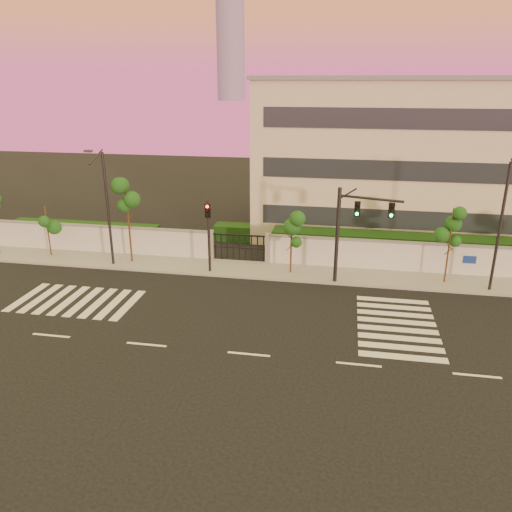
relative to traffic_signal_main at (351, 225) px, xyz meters
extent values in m
plane|color=black|center=(-4.41, -9.30, -3.82)|extent=(120.00, 120.00, 0.00)
cube|color=gray|center=(-4.41, 1.20, -3.75)|extent=(60.00, 3.00, 0.15)
cube|color=silver|center=(-21.91, 2.70, -2.82)|extent=(25.00, 0.30, 2.00)
cube|color=slate|center=(-21.91, 2.70, -1.76)|extent=(25.00, 0.36, 0.12)
cube|color=silver|center=(10.09, 2.70, -2.82)|extent=(31.00, 0.30, 2.00)
cube|color=slate|center=(-9.41, 2.70, -2.72)|extent=(0.35, 0.35, 2.20)
cube|color=slate|center=(-5.41, 2.70, -2.72)|extent=(0.35, 0.35, 2.20)
cube|color=black|center=(4.59, 5.20, -2.92)|extent=(20.00, 2.00, 1.80)
cube|color=black|center=(-20.41, 5.20, -3.12)|extent=(12.00, 1.80, 1.40)
cube|color=black|center=(-7.41, 7.70, -3.22)|extent=(6.00, 1.50, 1.20)
cube|color=beige|center=(4.59, 12.70, 2.18)|extent=(24.00, 12.00, 12.00)
cube|color=#262D38|center=(4.59, 6.68, -1.32)|extent=(22.00, 0.08, 1.40)
cube|color=#262D38|center=(4.59, 6.68, 2.18)|extent=(22.00, 0.08, 1.40)
cube|color=#262D38|center=(4.59, 6.68, 5.68)|extent=(22.00, 0.08, 1.40)
cube|color=slate|center=(4.59, 12.70, 8.28)|extent=(24.40, 12.40, 0.30)
cube|color=silver|center=(-18.41, -5.30, -3.81)|extent=(0.50, 4.00, 0.02)
cube|color=silver|center=(-17.51, -5.30, -3.81)|extent=(0.50, 4.00, 0.02)
cube|color=silver|center=(-16.61, -5.30, -3.81)|extent=(0.50, 4.00, 0.02)
cube|color=silver|center=(-15.71, -5.30, -3.81)|extent=(0.50, 4.00, 0.02)
cube|color=silver|center=(-14.81, -5.30, -3.81)|extent=(0.50, 4.00, 0.02)
cube|color=silver|center=(-13.91, -5.30, -3.81)|extent=(0.50, 4.00, 0.02)
cube|color=silver|center=(-13.01, -5.30, -3.81)|extent=(0.50, 4.00, 0.02)
cube|color=silver|center=(-12.11, -5.30, -3.81)|extent=(0.50, 4.00, 0.02)
cube|color=silver|center=(2.59, -8.30, -3.81)|extent=(4.00, 0.50, 0.02)
cube|color=silver|center=(2.59, -7.40, -3.81)|extent=(4.00, 0.50, 0.02)
cube|color=silver|center=(2.59, -6.50, -3.81)|extent=(4.00, 0.50, 0.02)
cube|color=silver|center=(2.59, -5.60, -3.81)|extent=(4.00, 0.50, 0.02)
cube|color=silver|center=(2.59, -4.70, -3.81)|extent=(4.00, 0.50, 0.02)
cube|color=silver|center=(2.59, -3.80, -3.81)|extent=(4.00, 0.50, 0.02)
cube|color=silver|center=(2.59, -2.90, -3.81)|extent=(4.00, 0.50, 0.02)
cube|color=silver|center=(2.59, -2.00, -3.81)|extent=(4.00, 0.50, 0.02)
cube|color=silver|center=(-14.41, -9.30, -3.81)|extent=(2.00, 0.15, 0.01)
cube|color=silver|center=(-9.41, -9.30, -3.81)|extent=(2.00, 0.15, 0.01)
cube|color=silver|center=(-4.41, -9.30, -3.81)|extent=(2.00, 0.15, 0.01)
cube|color=silver|center=(0.59, -9.30, -3.81)|extent=(2.00, 0.15, 0.01)
cube|color=silver|center=(5.59, -9.30, -3.81)|extent=(2.00, 0.15, 0.01)
cylinder|color=#382314|center=(-20.86, 1.33, -1.96)|extent=(0.11, 0.11, 3.72)
sphere|color=#144814|center=(-20.86, 1.33, -0.84)|extent=(0.97, 0.97, 0.97)
sphere|color=#144814|center=(-20.55, 1.50, -1.40)|extent=(0.74, 0.74, 0.74)
sphere|color=#144814|center=(-21.13, 1.19, -1.22)|extent=(0.71, 0.71, 0.71)
cylinder|color=#382314|center=(-14.65, 1.15, -0.94)|extent=(0.13, 0.13, 5.76)
sphere|color=#144814|center=(-14.65, 1.15, 0.78)|extent=(1.17, 1.17, 1.17)
sphere|color=#144814|center=(-14.28, 1.36, -0.08)|extent=(0.89, 0.89, 0.89)
sphere|color=#144814|center=(-14.97, 0.99, 0.21)|extent=(0.85, 0.85, 0.85)
cylinder|color=#382314|center=(-3.64, 1.02, -1.76)|extent=(0.12, 0.12, 4.12)
sphere|color=#144814|center=(-3.64, 1.02, -0.52)|extent=(1.11, 1.11, 1.11)
sphere|color=#144814|center=(-3.29, 1.22, -1.14)|extent=(0.85, 0.85, 0.85)
sphere|color=#144814|center=(-3.95, 0.87, -0.94)|extent=(0.81, 0.81, 0.81)
cylinder|color=#382314|center=(5.93, 1.10, -1.41)|extent=(0.11, 0.11, 4.83)
sphere|color=#144814|center=(5.93, 1.10, 0.04)|extent=(0.99, 0.99, 0.99)
sphere|color=#144814|center=(6.25, 1.28, -0.68)|extent=(0.76, 0.76, 0.76)
sphere|color=#144814|center=(5.66, 0.96, -0.44)|extent=(0.72, 0.72, 0.72)
cylinder|color=black|center=(-0.76, 0.01, -0.80)|extent=(0.23, 0.23, 6.05)
cylinder|color=black|center=(1.09, 0.01, 1.64)|extent=(3.60, 1.17, 0.16)
cube|color=black|center=(0.31, -0.04, 1.01)|extent=(0.34, 0.18, 0.88)
sphere|color=#0CF259|center=(0.31, -0.15, 0.73)|extent=(0.20, 0.20, 0.20)
cube|color=black|center=(2.26, -0.04, 1.01)|extent=(0.34, 0.18, 0.88)
sphere|color=#0CF259|center=(2.26, -0.15, 0.73)|extent=(0.20, 0.20, 0.20)
cylinder|color=black|center=(-8.87, 0.33, -1.38)|extent=(0.17, 0.17, 4.88)
cube|color=black|center=(-8.87, 0.28, 0.41)|extent=(0.38, 0.20, 0.98)
sphere|color=red|center=(-8.87, 0.17, 0.71)|extent=(0.22, 0.22, 0.22)
cylinder|color=black|center=(-15.71, 0.47, 0.01)|extent=(0.17, 0.17, 7.67)
cylinder|color=black|center=(-15.71, -0.39, 3.66)|extent=(0.10, 1.84, 0.75)
cube|color=#3F3F44|center=(-15.71, -1.26, 4.14)|extent=(0.48, 0.24, 0.14)
cylinder|color=black|center=(8.39, 0.34, 0.06)|extent=(0.17, 0.17, 7.76)
camera|label=1|loc=(-0.48, -29.13, 8.21)|focal=35.00mm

